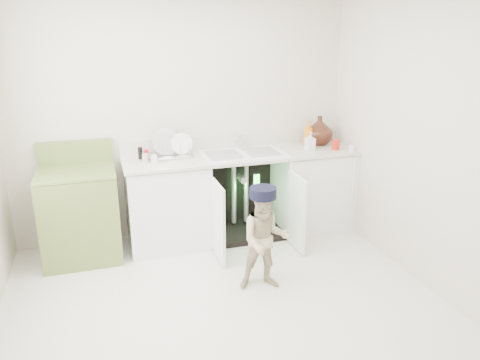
{
  "coord_description": "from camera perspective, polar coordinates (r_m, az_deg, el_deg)",
  "views": [
    {
      "loc": [
        -0.87,
        -3.23,
        2.16
      ],
      "look_at": [
        0.36,
        0.7,
        0.79
      ],
      "focal_mm": 35.0,
      "sensor_mm": 36.0,
      "label": 1
    }
  ],
  "objects": [
    {
      "name": "avocado_stove",
      "position": [
        4.74,
        -18.91,
        -3.82
      ],
      "size": [
        0.71,
        0.65,
        1.1
      ],
      "color": "olive",
      "rests_on": "ground"
    },
    {
      "name": "room_shell",
      "position": [
        3.47,
        -2.26,
        3.12
      ],
      "size": [
        6.0,
        5.5,
        1.26
      ],
      "color": "beige",
      "rests_on": "ground"
    },
    {
      "name": "ground",
      "position": [
        3.98,
        -2.03,
        -14.5
      ],
      "size": [
        3.5,
        3.5,
        0.0
      ],
      "primitive_type": "plane",
      "color": "beige",
      "rests_on": "ground"
    },
    {
      "name": "counter_run",
      "position": [
        4.97,
        0.61,
        -1.51
      ],
      "size": [
        2.44,
        1.02,
        1.22
      ],
      "color": "white",
      "rests_on": "ground"
    },
    {
      "name": "repair_worker",
      "position": [
        3.96,
        3.1,
        -7.1
      ],
      "size": [
        0.49,
        0.96,
        0.91
      ],
      "rotation": [
        0.0,
        0.0,
        -0.18
      ],
      "color": "beige",
      "rests_on": "ground"
    }
  ]
}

